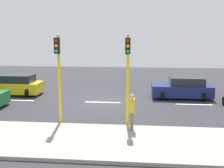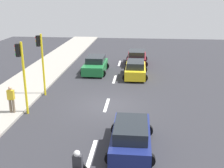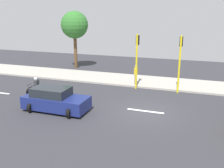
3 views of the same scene
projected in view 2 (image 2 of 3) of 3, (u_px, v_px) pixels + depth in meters
name	position (u px, v px, depth m)	size (l,w,h in m)	color
ground_plane	(107.00, 106.00, 18.94)	(40.00, 60.00, 0.10)	#2D2D33
sidewalk	(7.00, 100.00, 19.55)	(4.00, 60.00, 0.15)	#9E998E
lane_stripe_far_north	(119.00, 63.00, 30.29)	(0.20, 2.40, 0.01)	white
lane_stripe_north	(115.00, 79.00, 24.61)	(0.20, 2.40, 0.01)	white
lane_stripe_mid	(107.00, 105.00, 18.92)	(0.20, 2.40, 0.01)	white
lane_stripe_south	(92.00, 153.00, 13.24)	(0.20, 2.40, 0.01)	white
car_green	(95.00, 65.00, 26.57)	(2.34, 4.14, 1.52)	#1E7238
car_yellow_cab	(135.00, 69.00, 25.11)	(2.18, 4.13, 1.52)	yellow
car_dark_blue	(131.00, 136.00, 13.30)	(2.21, 4.20, 1.52)	navy
car_maroon	(137.00, 58.00, 29.66)	(2.31, 4.10, 1.52)	maroon
pedestrian_near_signal	(11.00, 98.00, 17.14)	(0.40, 0.24, 1.69)	#72604C
traffic_light_corner	(22.00, 68.00, 16.72)	(0.49, 0.24, 4.50)	yellow
traffic_light_midblock	(41.00, 56.00, 19.94)	(0.49, 0.24, 4.50)	yellow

